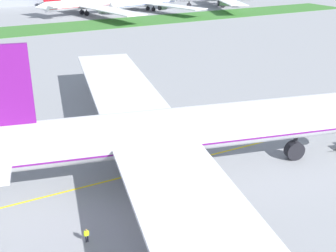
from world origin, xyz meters
The scene contains 8 objects.
ground_plane centered at (0.00, 0.00, 0.00)m, with size 600.00×600.00×0.00m, color gray.
apron_taxi_line centered at (0.00, 0.18, 0.00)m, with size 280.00×0.36×0.01m, color yellow.
grass_median_strip centered at (0.00, 121.30, 0.05)m, with size 320.00×24.00×0.10m, color #38722D.
airliner_foreground centered at (-3.26, -2.21, 6.47)m, with size 59.19×95.52×19.04m.
ground_crew_wingwalker_port centered at (-17.02, -10.98, 0.99)m, with size 0.57×0.26×1.63m.
ground_crew_marshaller_front centered at (-10.77, -13.10, 1.04)m, with size 0.57×0.39×1.71m.
parked_airliner_far_centre centered at (38.68, 149.15, 4.87)m, with size 51.16×83.61×14.33m.
parked_airliner_far_right centered at (67.14, 146.84, 4.39)m, with size 42.37×69.08×12.93m.
Camera 1 is at (-27.71, -48.56, 28.87)m, focal length 46.80 mm.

